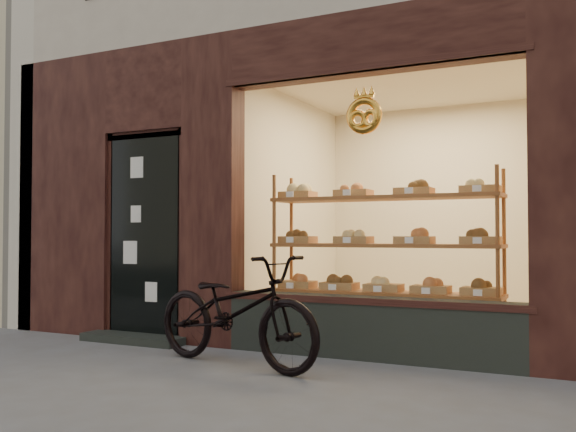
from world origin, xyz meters
The scene contains 3 objects.
ground centered at (0.00, 0.00, 0.00)m, with size 90.00×90.00×0.00m, color #505050.
display_shelf centered at (0.45, 2.55, 0.85)m, with size 2.20×0.45×1.70m.
bicycle centered at (-0.46, 1.34, 0.47)m, with size 0.62×1.78×0.94m, color black.
Camera 1 is at (2.35, -3.30, 1.10)m, focal length 40.00 mm.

